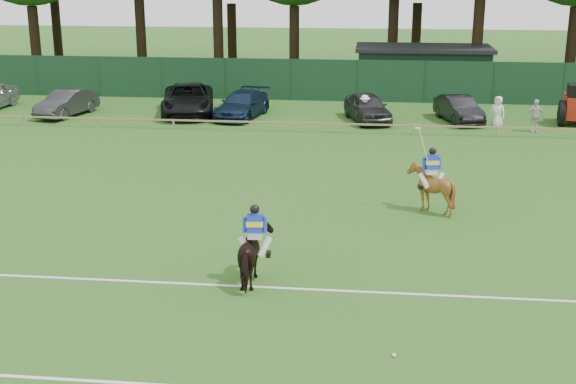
# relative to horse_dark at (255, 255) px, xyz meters

# --- Properties ---
(ground) EXTENTS (160.00, 160.00, 0.00)m
(ground) POSITION_rel_horse_dark_xyz_m (-0.06, 0.74, -0.79)
(ground) COLOR #1E4C14
(ground) RESTS_ON ground
(horse_dark) EXTENTS (0.97, 1.93, 1.58)m
(horse_dark) POSITION_rel_horse_dark_xyz_m (0.00, 0.00, 0.00)
(horse_dark) COLOR black
(horse_dark) RESTS_ON ground
(horse_chestnut) EXTENTS (1.60, 1.73, 1.66)m
(horse_chestnut) POSITION_rel_horse_dark_xyz_m (4.93, 6.62, 0.04)
(horse_chestnut) COLOR brown
(horse_chestnut) RESTS_ON ground
(sedan_grey) EXTENTS (2.43, 4.47, 1.40)m
(sedan_grey) POSITION_rel_horse_dark_xyz_m (-13.73, 21.47, -0.09)
(sedan_grey) COLOR #2D2D30
(sedan_grey) RESTS_ON ground
(suv_black) EXTENTS (3.90, 6.38, 1.65)m
(suv_black) POSITION_rel_horse_dark_xyz_m (-7.24, 22.64, 0.03)
(suv_black) COLOR black
(suv_black) RESTS_ON ground
(sedan_navy) EXTENTS (2.81, 5.08, 1.39)m
(sedan_navy) POSITION_rel_horse_dark_xyz_m (-4.13, 22.10, -0.09)
(sedan_navy) COLOR #13223B
(sedan_navy) RESTS_ON ground
(hatch_grey) EXTENTS (2.94, 4.67, 1.48)m
(hatch_grey) POSITION_rel_horse_dark_xyz_m (2.62, 21.79, -0.05)
(hatch_grey) COLOR #2D2D2F
(hatch_grey) RESTS_ON ground
(estate_black) EXTENTS (2.47, 4.34, 1.35)m
(estate_black) POSITION_rel_horse_dark_xyz_m (7.39, 22.21, -0.12)
(estate_black) COLOR black
(estate_black) RESTS_ON ground
(spectator_left) EXTENTS (1.09, 0.82, 1.49)m
(spectator_left) POSITION_rel_horse_dark_xyz_m (2.48, 21.22, -0.05)
(spectator_left) COLOR white
(spectator_left) RESTS_ON ground
(spectator_mid) EXTENTS (1.02, 0.60, 1.63)m
(spectator_mid) POSITION_rel_horse_dark_xyz_m (10.86, 20.06, 0.02)
(spectator_mid) COLOR beige
(spectator_mid) RESTS_ON ground
(spectator_right) EXTENTS (0.94, 0.83, 1.62)m
(spectator_right) POSITION_rel_horse_dark_xyz_m (9.18, 20.87, 0.02)
(spectator_right) COLOR white
(spectator_right) RESTS_ON ground
(rider_dark) EXTENTS (0.94, 0.39, 1.41)m
(rider_dark) POSITION_rel_horse_dark_xyz_m (0.00, -0.01, 0.72)
(rider_dark) COLOR silver
(rider_dark) RESTS_ON ground
(rider_chestnut) EXTENTS (0.96, 0.53, 2.05)m
(rider_chestnut) POSITION_rel_horse_dark_xyz_m (4.92, 6.61, 0.79)
(rider_chestnut) COLOR silver
(rider_chestnut) RESTS_ON ground
(polo_ball) EXTENTS (0.09, 0.09, 0.09)m
(polo_ball) POSITION_rel_horse_dark_xyz_m (3.54, -3.57, -0.75)
(polo_ball) COLOR silver
(polo_ball) RESTS_ON ground
(pitch_lines) EXTENTS (60.00, 5.10, 0.01)m
(pitch_lines) POSITION_rel_horse_dark_xyz_m (-0.06, -2.76, -0.79)
(pitch_lines) COLOR silver
(pitch_lines) RESTS_ON ground
(pitch_rail) EXTENTS (62.10, 0.10, 0.50)m
(pitch_rail) POSITION_rel_horse_dark_xyz_m (-0.06, 18.74, -0.35)
(pitch_rail) COLOR #997F5B
(pitch_rail) RESTS_ON ground
(perimeter_fence) EXTENTS (92.08, 0.08, 2.50)m
(perimeter_fence) POSITION_rel_horse_dark_xyz_m (-0.06, 27.74, 0.46)
(perimeter_fence) COLOR #14351E
(perimeter_fence) RESTS_ON ground
(utility_shed) EXTENTS (8.40, 4.40, 3.04)m
(utility_shed) POSITION_rel_horse_dark_xyz_m (5.94, 30.74, 0.74)
(utility_shed) COLOR #14331E
(utility_shed) RESTS_ON ground
(tree_row) EXTENTS (96.00, 12.00, 21.00)m
(tree_row) POSITION_rel_horse_dark_xyz_m (1.94, 35.74, -0.79)
(tree_row) COLOR #26561C
(tree_row) RESTS_ON ground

